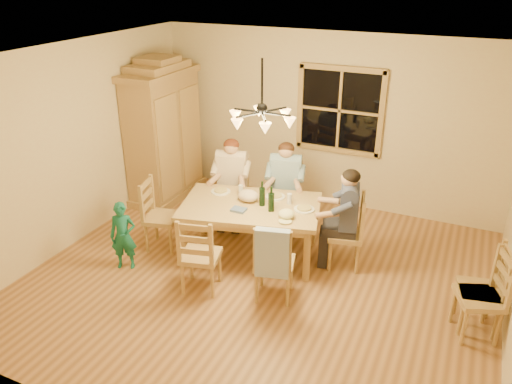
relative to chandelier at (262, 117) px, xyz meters
The scene contains 31 objects.
floor 2.08m from the chandelier, ahead, with size 5.50×5.50×0.00m, color brown.
ceiling 0.62m from the chandelier, ahead, with size 5.50×5.00×0.02m, color white.
wall_back 2.60m from the chandelier, 90.00° to the left, with size 5.50×0.02×2.70m, color beige.
wall_left 2.84m from the chandelier, behind, with size 0.02×5.00×2.70m, color beige.
window 2.53m from the chandelier, 85.36° to the left, with size 1.30×0.06×1.30m.
chandelier is the anchor object (origin of this frame).
armoire 3.07m from the chandelier, 146.76° to the left, with size 0.66×1.40×2.30m.
dining_table 1.52m from the chandelier, 128.32° to the left, with size 1.97×1.47×0.76m.
chair_far_left 2.32m from the chandelier, 130.61° to the left, with size 0.53×0.51×0.99m.
chair_far_right 2.23m from the chandelier, 99.23° to the left, with size 0.53×0.51×0.99m.
chair_near_left 1.92m from the chandelier, 140.18° to the right, with size 0.53×0.51×0.99m.
chair_near_right 1.82m from the chandelier, 42.77° to the right, with size 0.53×0.51×0.99m.
chair_end_left 2.35m from the chandelier, behind, with size 0.51×0.53×0.99m.
chair_end_right 2.10m from the chandelier, 41.17° to the left, with size 0.51×0.53×0.99m.
adult_woman 1.94m from the chandelier, 130.61° to the left, with size 0.47×0.50×0.87m.
adult_plaid_man 1.83m from the chandelier, 99.23° to the left, with size 0.47×0.50×0.87m.
adult_slate_man 1.67m from the chandelier, 41.17° to the left, with size 0.50×0.47×0.87m.
towel 1.48m from the chandelier, 53.57° to the right, with size 0.38×0.10×0.58m, color #95A7CA.
wine_bottle_a 1.27m from the chandelier, 112.99° to the left, with size 0.08×0.08×0.33m, color black.
wine_bottle_b 1.21m from the chandelier, 95.44° to the left, with size 0.08×0.08×0.33m, color black.
plate_woman 1.69m from the chandelier, 144.93° to the left, with size 0.26×0.26×0.02m, color white.
plate_plaid 1.52m from the chandelier, 100.46° to the left, with size 0.26×0.26×0.02m, color white.
plate_slate 1.47m from the chandelier, 60.13° to the left, with size 0.26×0.26×0.02m, color white.
wine_glass_a 1.53m from the chandelier, 132.04° to the left, with size 0.06×0.06×0.14m, color silver.
wine_glass_b 1.42m from the chandelier, 81.81° to the left, with size 0.06×0.06×0.14m, color silver.
cap 1.31m from the chandelier, 53.61° to the left, with size 0.20×0.20×0.11m, color beige.
napkin 1.38m from the chandelier, 152.07° to the left, with size 0.18×0.14×0.03m, color #506393.
cloth_bundle 1.41m from the chandelier, 128.83° to the left, with size 0.28×0.22×0.15m, color #C2A78C.
child 2.39m from the chandelier, 164.30° to the right, with size 0.33×0.22×0.91m, color #176A5B.
chair_spare_front 3.03m from the chandelier, ahead, with size 0.50×0.52×0.99m.
chair_spare_back 3.03m from the chandelier, ahead, with size 0.55×0.56×0.99m.
Camera 1 is at (2.10, -4.76, 3.59)m, focal length 35.00 mm.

